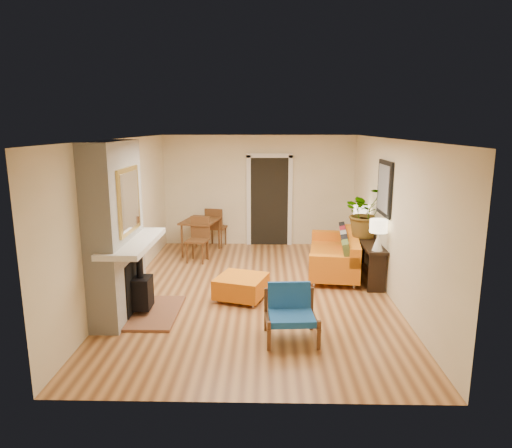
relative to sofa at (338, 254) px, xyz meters
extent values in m
plane|color=tan|center=(-1.57, -1.12, -0.36)|extent=(6.50, 6.50, 0.00)
plane|color=white|center=(-1.57, -1.12, 2.24)|extent=(6.50, 6.50, 0.00)
plane|color=#F9E7C3|center=(-1.57, 2.13, 0.94)|extent=(4.50, 0.00, 4.50)
plane|color=#F9E7C3|center=(-1.57, -4.37, 0.94)|extent=(4.50, 0.00, 4.50)
plane|color=#F9E7C3|center=(-3.82, -1.12, 0.94)|extent=(0.00, 6.50, 6.50)
plane|color=#F9E7C3|center=(0.68, -1.12, 0.94)|extent=(0.00, 6.50, 6.50)
cube|color=black|center=(-1.32, 2.10, 0.69)|extent=(0.88, 0.06, 2.10)
cube|color=white|center=(-1.81, 2.09, 0.69)|extent=(0.10, 0.08, 2.18)
cube|color=white|center=(-0.83, 2.09, 0.69)|extent=(0.10, 0.08, 2.18)
cube|color=white|center=(-1.32, 2.09, 1.77)|extent=(1.08, 0.08, 0.10)
cube|color=black|center=(0.65, -0.72, 1.39)|extent=(0.04, 0.85, 0.95)
cube|color=slate|center=(0.62, -0.72, 1.39)|extent=(0.01, 0.70, 0.80)
cube|color=black|center=(-3.78, -0.77, 1.06)|extent=(0.06, 0.95, 0.02)
cube|color=black|center=(-3.78, -0.77, 1.36)|extent=(0.06, 0.95, 0.02)
cube|color=white|center=(-3.61, -2.12, 1.50)|extent=(0.42, 1.50, 1.48)
cube|color=white|center=(-3.61, -2.12, 0.20)|extent=(0.42, 1.50, 1.12)
cube|color=white|center=(-3.36, -2.12, 0.76)|extent=(0.60, 1.68, 0.08)
cube|color=black|center=(-3.40, -2.12, 0.09)|extent=(0.03, 0.72, 0.78)
cube|color=brown|center=(-3.10, -2.12, -0.34)|extent=(0.75, 1.30, 0.04)
cube|color=black|center=(-3.28, -2.12, -0.02)|extent=(0.30, 0.36, 0.48)
cylinder|color=black|center=(-3.28, -2.12, 0.42)|extent=(0.10, 0.10, 0.40)
cube|color=gold|center=(-3.39, -2.12, 1.39)|extent=(0.04, 0.95, 0.95)
cube|color=silver|center=(-3.37, -2.12, 1.39)|extent=(0.01, 0.82, 0.82)
cylinder|color=silver|center=(-0.54, -0.86, -0.31)|extent=(0.04, 0.04, 0.10)
cylinder|color=silver|center=(0.15, -0.95, -0.31)|extent=(0.04, 0.04, 0.10)
cylinder|color=silver|center=(-0.31, 0.97, -0.31)|extent=(0.04, 0.04, 0.10)
cylinder|color=silver|center=(0.38, 0.88, -0.31)|extent=(0.04, 0.04, 0.10)
cube|color=orange|center=(-0.08, 0.01, -0.11)|extent=(1.14, 2.18, 0.30)
cube|color=orange|center=(0.26, -0.03, 0.21)|extent=(0.46, 2.09, 0.35)
cube|color=orange|center=(-0.20, -0.93, 0.14)|extent=(0.91, 0.29, 0.20)
cube|color=orange|center=(0.04, 0.96, 0.14)|extent=(0.91, 0.29, 0.20)
cube|color=#52622A|center=(0.03, -0.80, 0.25)|extent=(0.25, 0.42, 0.41)
cube|color=black|center=(0.08, -0.41, 0.25)|extent=(0.25, 0.42, 0.41)
cube|color=gray|center=(0.13, -0.01, 0.25)|extent=(0.25, 0.42, 0.41)
cube|color=maroon|center=(0.17, 0.33, 0.25)|extent=(0.25, 0.42, 0.41)
cube|color=black|center=(0.22, 0.72, 0.25)|extent=(0.25, 0.42, 0.41)
cylinder|color=silver|center=(-2.19, -1.66, -0.33)|extent=(0.05, 0.05, 0.06)
cylinder|color=silver|center=(-1.61, -1.84, -0.33)|extent=(0.05, 0.05, 0.06)
cylinder|color=silver|center=(-2.00, -1.07, -0.33)|extent=(0.05, 0.05, 0.06)
cylinder|color=silver|center=(-1.42, -1.26, -0.33)|extent=(0.05, 0.05, 0.06)
cube|color=orange|center=(-1.80, -1.46, -0.14)|extent=(0.94, 0.94, 0.32)
cube|color=brown|center=(-1.38, -2.94, -0.09)|extent=(0.09, 0.67, 0.04)
cube|color=brown|center=(-1.36, -3.24, -0.17)|extent=(0.05, 0.05, 0.39)
cube|color=brown|center=(-1.40, -2.65, -0.05)|extent=(0.05, 0.05, 0.62)
cube|color=brown|center=(-0.74, -2.90, -0.09)|extent=(0.09, 0.67, 0.04)
cube|color=brown|center=(-0.72, -3.19, -0.17)|extent=(0.05, 0.05, 0.39)
cube|color=brown|center=(-0.76, -2.61, -0.05)|extent=(0.05, 0.05, 0.62)
cube|color=blue|center=(-1.06, -2.92, -0.04)|extent=(0.62, 0.59, 0.09)
cube|color=blue|center=(-1.08, -2.66, 0.17)|extent=(0.59, 0.19, 0.36)
cube|color=brown|center=(-2.85, 1.30, 0.38)|extent=(0.89, 1.13, 0.04)
cylinder|color=brown|center=(-3.21, 0.93, 0.00)|extent=(0.05, 0.05, 0.72)
cylinder|color=brown|center=(-2.66, 0.82, 0.00)|extent=(0.05, 0.05, 0.72)
cylinder|color=brown|center=(-3.04, 1.78, 0.00)|extent=(0.05, 0.05, 0.72)
cylinder|color=brown|center=(-2.49, 1.66, 0.00)|extent=(0.05, 0.05, 0.72)
cube|color=brown|center=(-2.84, 0.63, 0.09)|extent=(0.50, 0.50, 0.04)
cube|color=brown|center=(-2.80, 0.82, 0.34)|extent=(0.42, 0.12, 0.46)
cylinder|color=brown|center=(-3.04, 0.49, -0.14)|extent=(0.04, 0.04, 0.44)
cylinder|color=brown|center=(-2.70, 0.43, -0.14)|extent=(0.04, 0.04, 0.44)
cylinder|color=brown|center=(-2.97, 0.83, -0.14)|extent=(0.04, 0.04, 0.44)
cylinder|color=brown|center=(-2.63, 0.76, -0.14)|extent=(0.04, 0.04, 0.44)
cube|color=brown|center=(-2.57, 1.91, 0.09)|extent=(0.50, 0.50, 0.04)
cube|color=brown|center=(-2.61, 1.71, 0.34)|extent=(0.42, 0.12, 0.46)
cylinder|color=brown|center=(-2.77, 1.77, -0.14)|extent=(0.04, 0.04, 0.44)
cylinder|color=brown|center=(-2.44, 1.71, -0.14)|extent=(0.04, 0.04, 0.44)
cylinder|color=brown|center=(-2.70, 2.11, -0.14)|extent=(0.04, 0.04, 0.44)
cylinder|color=brown|center=(-2.37, 2.04, -0.14)|extent=(0.04, 0.04, 0.44)
cube|color=black|center=(0.50, -0.27, 0.34)|extent=(0.34, 1.85, 0.05)
cube|color=black|center=(0.50, -1.12, -0.02)|extent=(0.30, 0.04, 0.68)
cube|color=black|center=(0.50, 0.58, -0.02)|extent=(0.30, 0.04, 0.68)
cone|color=white|center=(0.50, -1.04, 0.51)|extent=(0.18, 0.18, 0.30)
cylinder|color=white|center=(0.50, -1.04, 0.69)|extent=(0.03, 0.03, 0.06)
cylinder|color=#FFEABF|center=(0.50, -1.04, 0.79)|extent=(0.30, 0.30, 0.22)
cone|color=white|center=(0.50, 0.41, 0.51)|extent=(0.18, 0.18, 0.30)
cylinder|color=white|center=(0.50, 0.41, 0.69)|extent=(0.03, 0.03, 0.06)
cylinder|color=#FFEABF|center=(0.50, 0.41, 0.79)|extent=(0.30, 0.30, 0.22)
imported|color=#1E5919|center=(0.49, -0.07, 0.85)|extent=(1.06, 0.99, 0.96)
camera|label=1|loc=(-1.40, -8.58, 2.44)|focal=32.00mm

